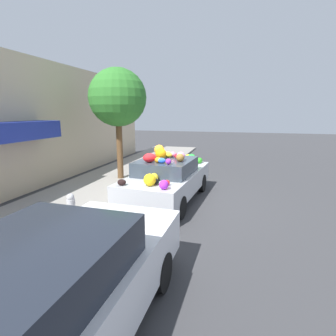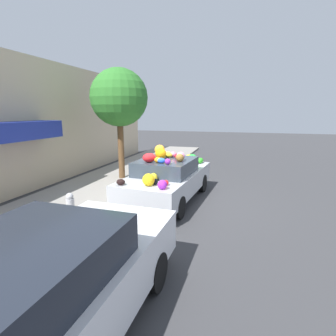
{
  "view_description": "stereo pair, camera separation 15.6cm",
  "coord_description": "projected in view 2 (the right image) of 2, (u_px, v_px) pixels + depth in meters",
  "views": [
    {
      "loc": [
        -7.64,
        -2.14,
        2.73
      ],
      "look_at": [
        0.0,
        -0.03,
        1.04
      ],
      "focal_mm": 28.0,
      "sensor_mm": 36.0,
      "label": 1
    },
    {
      "loc": [
        -7.6,
        -2.29,
        2.73
      ],
      "look_at": [
        0.0,
        -0.03,
        1.04
      ],
      "focal_mm": 28.0,
      "sensor_mm": 36.0,
      "label": 2
    }
  ],
  "objects": [
    {
      "name": "art_car",
      "position": [
        168.0,
        178.0,
        8.16
      ],
      "size": [
        4.23,
        2.06,
        1.67
      ],
      "rotation": [
        0.0,
        0.0,
        -0.08
      ],
      "color": "#B7BABF",
      "rests_on": "ground"
    },
    {
      "name": "fire_hydrant",
      "position": [
        70.0,
        207.0,
        6.43
      ],
      "size": [
        0.2,
        0.2,
        0.7
      ],
      "color": "#B2B2B7",
      "rests_on": "sidewalk_curb"
    },
    {
      "name": "sidewalk_curb",
      "position": [
        93.0,
        191.0,
        9.08
      ],
      "size": [
        24.0,
        3.2,
        0.11
      ],
      "color": "gray",
      "rests_on": "ground"
    },
    {
      "name": "parked_car_plain",
      "position": [
        39.0,
        295.0,
        2.89
      ],
      "size": [
        4.52,
        1.93,
        1.48
      ],
      "rotation": [
        0.0,
        0.0,
        -0.02
      ],
      "color": "silver",
      "rests_on": "ground"
    },
    {
      "name": "ground_plane",
      "position": [
        167.0,
        200.0,
        8.33
      ],
      "size": [
        60.0,
        60.0,
        0.0
      ],
      "primitive_type": "plane",
      "color": "#38383A"
    },
    {
      "name": "building_facade",
      "position": [
        32.0,
        125.0,
        9.13
      ],
      "size": [
        18.0,
        1.2,
        4.61
      ],
      "color": "#C6B293",
      "rests_on": "ground"
    },
    {
      "name": "street_tree",
      "position": [
        119.0,
        98.0,
        10.06
      ],
      "size": [
        2.21,
        2.21,
        4.28
      ],
      "color": "brown",
      "rests_on": "sidewalk_curb"
    }
  ]
}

